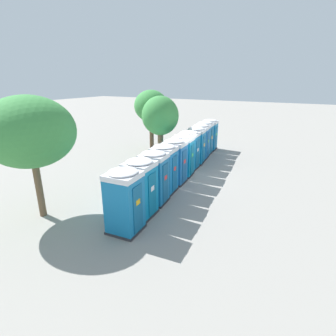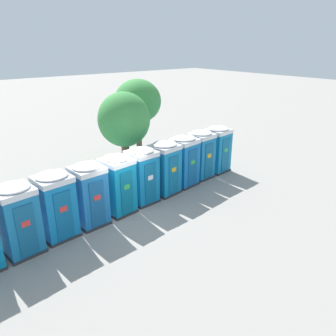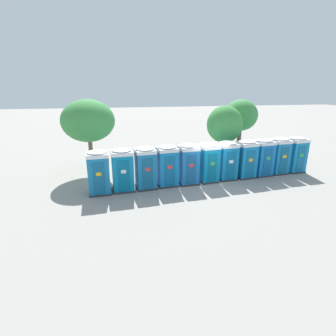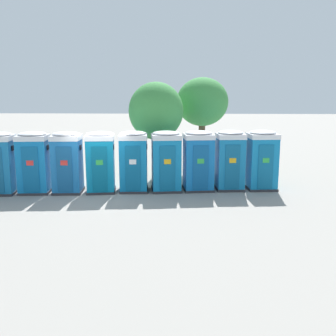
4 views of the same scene
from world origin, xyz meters
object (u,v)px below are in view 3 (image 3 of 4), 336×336
portapotty_6 (227,160)px  portapotty_7 (246,159)px  portapotty_0 (99,172)px  portapotty_5 (208,162)px  portapotty_10 (295,154)px  street_tree_2 (88,121)px  portapotty_2 (146,168)px  portapotty_9 (279,155)px  portapotty_1 (123,170)px  portapotty_8 (263,157)px  portapotty_4 (188,164)px  street_tree_0 (241,116)px  portapotty_3 (167,165)px  street_tree_1 (224,125)px

portapotty_6 → portapotty_7: (1.36, 0.10, -0.00)m
portapotty_0 → portapotty_5: same height
portapotty_10 → street_tree_2: bearing=170.5°
portapotty_2 → street_tree_2: bearing=133.9°
portapotty_7 → portapotty_9: 2.73m
portapotty_9 → portapotty_0: bearing=-173.2°
portapotty_2 → portapotty_1: bearing=-174.2°
portapotty_2 → street_tree_2: 5.53m
portapotty_6 → portapotty_8: bearing=6.0°
portapotty_2 → street_tree_2: street_tree_2 is taller
portapotty_8 → portapotty_4: bearing=-173.5°
street_tree_0 → portapotty_3: bearing=-143.8°
portapotty_0 → portapotty_8: same height
portapotty_10 → portapotty_3: bearing=-174.1°
portapotty_0 → street_tree_2: 4.66m
portapotty_7 → street_tree_0: street_tree_0 is taller
street_tree_1 → street_tree_2: 9.66m
portapotty_1 → portapotty_5: (5.43, 0.56, 0.00)m
portapotty_7 → portapotty_9: same height
portapotty_6 → portapotty_10: (5.43, 0.57, -0.00)m
portapotty_6 → portapotty_1: bearing=-173.6°
portapotty_7 → portapotty_9: size_ratio=1.00×
portapotty_7 → street_tree_1: 3.21m
portapotty_0 → street_tree_0: size_ratio=0.52×
portapotty_1 → street_tree_1: (7.55, 3.38, 1.91)m
portapotty_10 → street_tree_0: size_ratio=0.52×
portapotty_0 → portapotty_5: bearing=6.5°
portapotty_7 → portapotty_8: same height
portapotty_2 → portapotty_10: bearing=6.3°
portapotty_10 → street_tree_0: (-2.37, 4.22, 2.29)m
portapotty_1 → portapotty_6: (6.78, 0.76, 0.00)m
portapotty_5 → street_tree_2: street_tree_2 is taller
portapotty_2 → portapotty_6: 5.46m
portapotty_8 → portapotty_0: bearing=-173.4°
portapotty_0 → portapotty_9: same height
street_tree_0 → portapotty_2: bearing=-147.4°
portapotty_1 → street_tree_2: 4.90m
portapotty_4 → street_tree_2: street_tree_2 is taller
portapotty_0 → portapotty_5: 6.82m
portapotty_3 → portapotty_5: same height
portapotty_4 → street_tree_0: bearing=41.7°
portapotty_6 → street_tree_1: 3.33m
portapotty_2 → portapotty_7: size_ratio=1.00×
portapotty_5 → portapotty_9: same height
portapotty_7 → street_tree_1: size_ratio=0.55×
portapotty_9 → street_tree_2: size_ratio=0.50×
portapotty_2 → portapotty_3: (1.35, 0.21, -0.00)m
street_tree_1 → street_tree_2: street_tree_2 is taller
portapotty_7 → street_tree_1: street_tree_1 is taller
portapotty_2 → portapotty_10: size_ratio=1.00×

